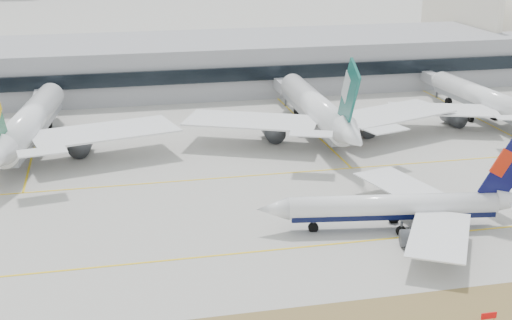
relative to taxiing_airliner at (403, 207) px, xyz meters
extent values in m
plane|color=gray|center=(-29.56, 1.62, -3.97)|extent=(3000.00, 3000.00, 0.00)
cube|color=yellow|center=(-29.56, -3.38, -3.94)|extent=(360.00, 0.45, 0.04)
cube|color=yellow|center=(-29.56, 31.62, -3.94)|extent=(360.00, 0.45, 0.04)
cylinder|color=white|center=(-1.78, 0.26, 0.31)|extent=(35.73, 9.02, 3.89)
cube|color=black|center=(-1.78, 0.26, -0.76)|extent=(34.94, 8.34, 1.75)
cone|color=white|center=(-22.05, 3.25, 0.31)|extent=(5.94, 4.64, 3.89)
cube|color=white|center=(4.32, 10.26, -0.28)|extent=(13.04, 20.68, 0.23)
cube|color=white|center=(18.98, 2.31, 1.08)|extent=(4.32, 5.94, 0.16)
cylinder|color=#3F4247|center=(1.82, 6.99, -2.41)|extent=(6.28, 3.75, 2.91)
cube|color=#3F4247|center=(1.82, 6.99, -1.25)|extent=(2.48, 0.65, 1.36)
cube|color=white|center=(1.18, -11.07, -0.28)|extent=(17.26, 20.97, 0.23)
cylinder|color=#3F4247|center=(-0.27, -7.22, -2.41)|extent=(6.28, 3.75, 2.91)
cube|color=#3F4247|center=(-0.27, -7.22, -1.25)|extent=(2.48, 0.65, 1.36)
cube|color=#090C3E|center=(17.27, -2.54, 6.21)|extent=(9.55, 1.74, 12.17)
cube|color=red|center=(16.29, -2.40, 7.53)|extent=(4.35, 1.05, 5.22)
cylinder|color=#3F4247|center=(-15.14, 2.23, -2.80)|extent=(0.47, 0.47, 2.33)
cylinder|color=black|center=(-15.14, 2.23, -3.29)|extent=(1.83, 0.93, 1.75)
cylinder|color=#3F4247|center=(-1.17, -2.38, -2.80)|extent=(0.47, 0.47, 2.33)
cylinder|color=black|center=(-1.17, -2.38, -3.29)|extent=(1.83, 0.93, 1.75)
cylinder|color=#3F4247|center=(-0.43, 2.62, -2.80)|extent=(0.47, 0.47, 2.33)
cylinder|color=black|center=(-0.43, 2.62, -3.29)|extent=(1.83, 0.93, 1.75)
cylinder|color=white|center=(-64.83, 59.46, 3.16)|extent=(13.33, 49.42, 6.48)
cube|color=slate|center=(-64.83, 59.46, 1.38)|extent=(12.23, 48.31, 2.92)
cone|color=white|center=(-60.84, 87.42, 3.16)|extent=(7.47, 8.33, 6.48)
cube|color=white|center=(-48.53, 49.87, 2.19)|extent=(33.62, 21.30, 0.39)
cube|color=white|center=(-60.43, 30.65, 4.46)|extent=(9.76, 6.25, 0.26)
cylinder|color=#3F4247|center=(-53.84, 53.90, -1.38)|extent=(5.96, 8.77, 4.86)
cube|color=#3F4247|center=(-53.84, 53.90, 0.57)|extent=(0.96, 3.44, 2.27)
cylinder|color=#3F4247|center=(-62.20, 77.89, -2.03)|extent=(0.78, 0.78, 3.89)
cylinder|color=black|center=(-62.20, 77.89, -2.84)|extent=(1.53, 3.05, 2.92)
cylinder|color=#3F4247|center=(-69.19, 58.71, -2.03)|extent=(0.78, 0.78, 3.89)
cylinder|color=black|center=(-69.19, 58.71, -2.84)|extent=(1.53, 3.05, 2.92)
cylinder|color=#3F4247|center=(-60.85, 57.52, -2.03)|extent=(0.78, 0.78, 3.89)
cylinder|color=black|center=(-60.85, 57.52, -2.84)|extent=(1.53, 3.05, 2.92)
cylinder|color=white|center=(2.29, 58.71, 2.99)|extent=(7.88, 48.00, 6.33)
cube|color=slate|center=(2.29, 58.71, 1.25)|extent=(6.90, 47.01, 2.85)
cone|color=white|center=(3.19, 86.26, 2.99)|extent=(6.56, 7.51, 6.33)
cone|color=white|center=(1.34, 29.50, 3.78)|extent=(6.67, 10.83, 6.33)
cube|color=white|center=(19.13, 51.14, 2.04)|extent=(33.30, 23.52, 0.38)
cube|color=white|center=(9.62, 31.23, 4.25)|extent=(9.80, 6.93, 0.25)
cylinder|color=#3F4247|center=(13.54, 54.48, -1.44)|extent=(5.00, 8.12, 4.74)
cube|color=#3F4247|center=(13.54, 54.48, 0.46)|extent=(0.58, 3.33, 2.21)
cube|color=white|center=(-15.01, 52.25, 2.04)|extent=(33.39, 25.01, 0.38)
cube|color=white|center=(-6.81, 31.76, 4.25)|extent=(9.91, 7.38, 0.25)
cylinder|color=#3F4247|center=(-9.21, 55.22, -1.44)|extent=(5.00, 8.12, 4.74)
cube|color=#3F4247|center=(-9.21, 55.22, 0.46)|extent=(0.58, 3.33, 2.21)
cube|color=#13534A|center=(1.45, 32.82, 11.29)|extent=(1.00, 13.24, 16.96)
cube|color=#B3BBBD|center=(1.49, 34.15, 13.14)|extent=(0.89, 5.98, 7.26)
cylinder|color=#3F4247|center=(2.88, 76.87, -2.07)|extent=(0.76, 0.76, 3.80)
cylinder|color=black|center=(2.88, 76.87, -2.86)|extent=(1.20, 2.88, 2.85)
cylinder|color=#3F4247|center=(-1.86, 57.52, -2.07)|extent=(0.76, 0.76, 3.80)
cylinder|color=black|center=(-1.86, 57.52, -2.86)|extent=(1.20, 2.88, 2.85)
cylinder|color=#3F4247|center=(6.36, 57.25, -2.07)|extent=(0.76, 0.76, 3.80)
cylinder|color=black|center=(6.36, 57.25, -2.86)|extent=(1.20, 2.88, 2.85)
cylinder|color=white|center=(48.85, 61.54, 2.09)|extent=(7.92, 41.88, 5.51)
cube|color=slate|center=(48.85, 61.54, 0.57)|extent=(7.05, 41.00, 2.48)
cone|color=white|center=(47.45, 85.50, 2.09)|extent=(5.87, 6.67, 5.51)
cube|color=white|center=(34.36, 54.57, 1.26)|extent=(28.92, 19.93, 0.33)
cylinder|color=#3F4247|center=(39.15, 57.61, -1.77)|extent=(4.53, 7.17, 4.13)
cube|color=#3F4247|center=(39.15, 57.61, -0.11)|extent=(0.58, 2.91, 1.93)
cylinder|color=#3F4247|center=(47.92, 77.34, -2.32)|extent=(0.66, 0.66, 3.30)
cylinder|color=black|center=(47.92, 77.34, -3.01)|extent=(1.11, 2.53, 2.48)
cylinder|color=#3F4247|center=(45.34, 60.18, -2.32)|extent=(0.66, 0.66, 3.30)
cylinder|color=black|center=(45.34, 60.18, -3.01)|extent=(1.11, 2.53, 2.48)
cylinder|color=#3F4247|center=(52.49, 60.60, -2.32)|extent=(0.66, 0.66, 3.30)
cylinder|color=black|center=(52.49, 60.60, -3.01)|extent=(1.11, 2.53, 2.48)
cube|color=gray|center=(-29.56, 116.62, 3.53)|extent=(280.00, 42.00, 15.00)
cube|color=black|center=(-29.56, 95.12, 3.98)|extent=(280.00, 1.20, 4.00)
cube|color=silver|center=(80.44, 136.62, 10.13)|extent=(2.00, 57.00, 27.90)
cube|color=red|center=(-1.04, -30.38, -3.07)|extent=(2.20, 0.15, 0.90)
cylinder|color=orange|center=(-0.24, -30.38, -3.72)|extent=(0.10, 0.10, 0.50)
cube|color=orange|center=(7.28, 50.98, -3.07)|extent=(3.50, 2.00, 1.80)
cube|color=orange|center=(8.48, 50.98, -1.87)|extent=(1.20, 1.80, 1.00)
cylinder|color=black|center=(6.08, 50.18, -3.62)|extent=(0.70, 0.30, 0.70)
cylinder|color=black|center=(6.08, 51.78, -3.62)|extent=(0.70, 0.30, 0.70)
cylinder|color=black|center=(8.48, 50.18, -3.62)|extent=(0.70, 0.30, 0.70)
cylinder|color=black|center=(8.48, 51.78, -3.62)|extent=(0.70, 0.30, 0.70)
camera|label=1|loc=(-48.67, -103.70, 46.10)|focal=50.00mm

